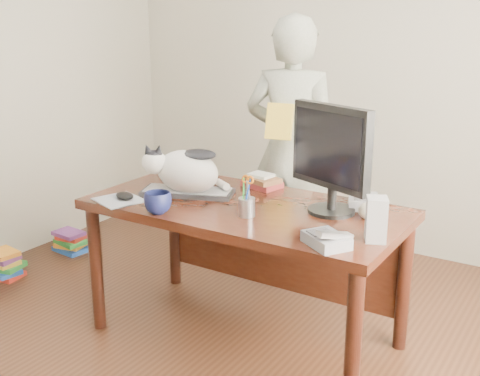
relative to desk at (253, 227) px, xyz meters
The scene contains 18 objects.
room 1.01m from the desk, 90.00° to the right, with size 4.50×4.50×4.50m.
desk is the anchor object (origin of this frame).
keyboard 0.40m from the desk, 165.72° to the right, with size 0.52×0.35×0.03m.
cat 0.48m from the desk, 165.11° to the right, with size 0.46×0.35×0.27m.
monitor 0.61m from the desk, ahead, with size 0.45×0.30×0.53m.
pen_cup 0.32m from the desk, 66.29° to the right, with size 0.09×0.09×0.20m.
mousepad 0.71m from the desk, 147.93° to the right, with size 0.29×0.28×0.01m.
mouse 0.69m from the desk, 148.48° to the right, with size 0.12×0.10×0.04m.
coffee_mug 0.55m from the desk, 124.51° to the right, with size 0.13×0.13×0.11m, color black.
phone 0.71m from the desk, 32.65° to the right, with size 0.24×0.22×0.09m.
speaker 0.80m from the desk, 15.87° to the right, with size 0.12×0.12×0.19m.
baseball 0.63m from the desk, ahead, with size 0.08×0.08×0.08m.
book_stack 0.31m from the desk, 109.89° to the left, with size 0.23×0.19×0.08m.
calculator 0.58m from the desk, 22.06° to the left, with size 0.21×0.23×0.06m.
person 0.86m from the desk, 103.80° to the left, with size 0.62×0.40×1.69m, color beige.
held_book 0.80m from the desk, 107.31° to the left, with size 0.17×0.12×0.22m.
book_pile_a 1.85m from the desk, behind, with size 0.27×0.22×0.18m.
book_pile_b 1.82m from the desk, behind, with size 0.26×0.20×0.15m.
Camera 1 is at (1.52, -1.87, 1.69)m, focal length 45.00 mm.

